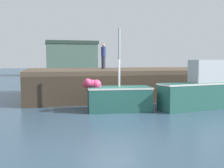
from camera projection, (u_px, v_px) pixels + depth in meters
ground at (112, 116)px, 12.76m from camera, size 120.00×160.00×0.10m
pier at (133, 74)px, 19.00m from camera, size 14.10×7.63×1.87m
fishing_boat_near_left at (118, 97)px, 13.69m from camera, size 3.37×1.81×4.02m
fishing_boat_near_right at (200, 90)px, 14.19m from camera, size 4.40×1.86×2.49m
rowboat at (196, 101)px, 15.52m from camera, size 1.95×1.16×0.43m
dockworker at (103, 56)px, 19.80m from camera, size 0.34×0.34×1.76m
warehouse at (71, 58)px, 45.34m from camera, size 8.15×5.04×5.54m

